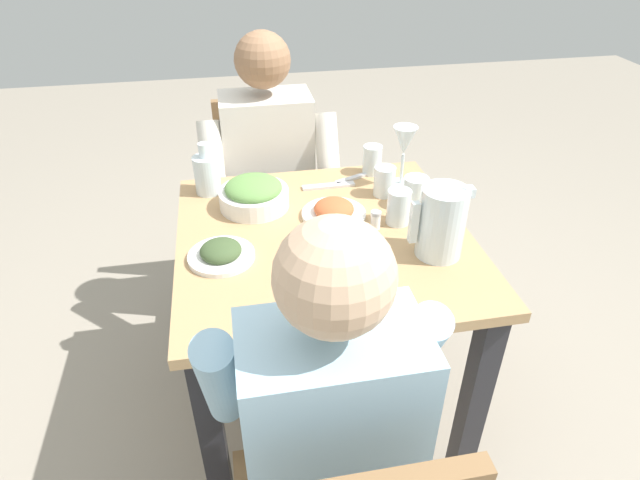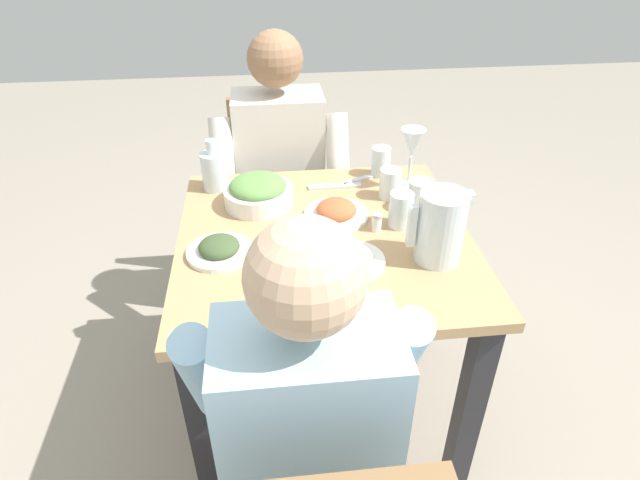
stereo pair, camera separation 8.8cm
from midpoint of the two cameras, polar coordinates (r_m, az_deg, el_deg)
name	(u,v)px [view 1 (the left image)]	position (r m, az deg, el deg)	size (l,w,h in m)	color
ground_plane	(323,408)	(1.97, -0.98, -17.64)	(8.00, 8.00, 0.00)	gray
dining_table	(324,275)	(1.55, -1.19, -3.84)	(0.81, 0.81, 0.74)	tan
chair_near	(268,195)	(2.20, -6.72, 4.77)	(0.40, 0.40, 0.86)	olive
diner_near	(272,187)	(1.95, -6.49, 5.63)	(0.48, 0.53, 1.15)	silver
diner_far	(323,414)	(1.16, -2.01, -18.30)	(0.48, 0.53, 1.15)	#9EC6E0
water_pitcher	(441,222)	(1.37, 11.15, 1.85)	(0.16, 0.12, 0.19)	silver
salad_bowl	(254,194)	(1.60, -8.70, 4.88)	(0.21, 0.21, 0.09)	white
plate_rice_curry	(334,211)	(1.54, -0.13, 3.10)	(0.19, 0.19, 0.05)	white
plate_yoghurt	(354,257)	(1.35, 1.87, -1.88)	(0.18, 0.18, 0.04)	white
plate_dolmas	(221,253)	(1.40, -12.37, -1.41)	(0.17, 0.17, 0.05)	white
water_glass_far_right	(415,192)	(1.60, 8.68, 5.12)	(0.07, 0.07, 0.09)	silver
water_glass_center	(399,207)	(1.51, 6.81, 3.53)	(0.07, 0.07, 0.10)	silver
water_glass_near_left	(384,181)	(1.65, 5.43, 6.29)	(0.07, 0.07, 0.09)	silver
water_glass_far_left	(372,160)	(1.78, 4.22, 8.58)	(0.06, 0.06, 0.10)	silver
wine_glass	(404,144)	(1.68, 7.56, 10.23)	(0.08, 0.08, 0.20)	silver
oil_carafe	(207,176)	(1.70, -13.50, 6.71)	(0.08, 0.08, 0.16)	silver
salt_shaker	(376,220)	(1.49, 4.33, 2.16)	(0.03, 0.03, 0.05)	white
fork_near	(329,186)	(1.71, -0.56, 5.83)	(0.17, 0.03, 0.01)	silver
knife_near	(359,176)	(1.77, 2.80, 6.86)	(0.18, 0.02, 0.01)	silver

